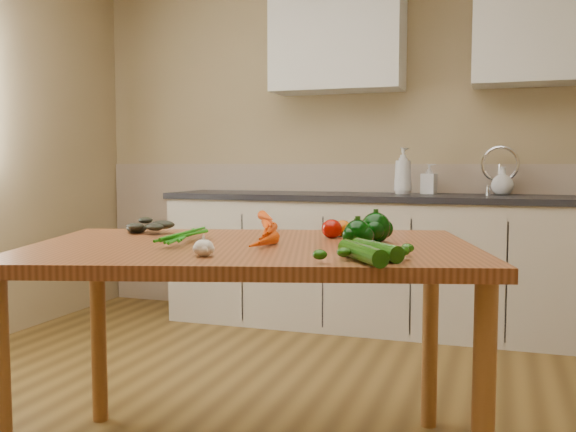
{
  "coord_description": "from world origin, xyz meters",
  "views": [
    {
      "loc": [
        1.01,
        -2.04,
        1.1
      ],
      "look_at": [
        0.23,
        0.28,
        0.9
      ],
      "focal_mm": 40.0,
      "sensor_mm": 36.0,
      "label": 1
    }
  ],
  "objects_px": {
    "soap_bottle_b": "(429,179)",
    "leafy_greens": "(150,219)",
    "soap_bottle_a": "(403,171)",
    "garlic_bulb": "(204,248)",
    "table": "(252,270)",
    "zucchini_b": "(362,253)",
    "tomato_b": "(343,228)",
    "tomato_a": "(332,229)",
    "pepper_c": "(358,234)",
    "soap_bottle_c": "(502,181)",
    "tomato_c": "(371,229)",
    "pepper_a": "(356,234)",
    "pepper_b": "(376,228)",
    "carrot_bunch": "(241,232)",
    "zucchini_a": "(376,250)"
  },
  "relations": [
    {
      "from": "tomato_b",
      "to": "zucchini_a",
      "type": "bearing_deg",
      "value": -66.35
    },
    {
      "from": "soap_bottle_a",
      "to": "soap_bottle_b",
      "type": "distance_m",
      "value": 0.18
    },
    {
      "from": "pepper_a",
      "to": "pepper_c",
      "type": "distance_m",
      "value": 0.03
    },
    {
      "from": "soap_bottle_c",
      "to": "garlic_bulb",
      "type": "bearing_deg",
      "value": -135.11
    },
    {
      "from": "pepper_c",
      "to": "soap_bottle_b",
      "type": "bearing_deg",
      "value": 90.32
    },
    {
      "from": "soap_bottle_c",
      "to": "tomato_c",
      "type": "relative_size",
      "value": 2.56
    },
    {
      "from": "table",
      "to": "soap_bottle_a",
      "type": "distance_m",
      "value": 2.26
    },
    {
      "from": "table",
      "to": "pepper_c",
      "type": "relative_size",
      "value": 18.98
    },
    {
      "from": "pepper_c",
      "to": "tomato_a",
      "type": "distance_m",
      "value": 0.28
    },
    {
      "from": "soap_bottle_b",
      "to": "pepper_b",
      "type": "bearing_deg",
      "value": -167.5
    },
    {
      "from": "leafy_greens",
      "to": "zucchini_a",
      "type": "xyz_separation_m",
      "value": [
        1.0,
        -0.41,
        -0.03
      ]
    },
    {
      "from": "table",
      "to": "zucchini_a",
      "type": "relative_size",
      "value": 7.96
    },
    {
      "from": "pepper_b",
      "to": "zucchini_b",
      "type": "height_order",
      "value": "pepper_b"
    },
    {
      "from": "table",
      "to": "zucchini_a",
      "type": "xyz_separation_m",
      "value": [
        0.48,
        -0.21,
        0.12
      ]
    },
    {
      "from": "soap_bottle_b",
      "to": "table",
      "type": "bearing_deg",
      "value": -177.61
    },
    {
      "from": "soap_bottle_b",
      "to": "tomato_b",
      "type": "bearing_deg",
      "value": -171.91
    },
    {
      "from": "soap_bottle_c",
      "to": "tomato_c",
      "type": "distance_m",
      "value": 2.05
    },
    {
      "from": "table",
      "to": "zucchini_b",
      "type": "bearing_deg",
      "value": -47.83
    },
    {
      "from": "table",
      "to": "soap_bottle_b",
      "type": "xyz_separation_m",
      "value": [
        0.36,
        2.28,
        0.27
      ]
    },
    {
      "from": "tomato_c",
      "to": "zucchini_a",
      "type": "height_order",
      "value": "tomato_c"
    },
    {
      "from": "leafy_greens",
      "to": "soap_bottle_a",
      "type": "bearing_deg",
      "value": 70.45
    },
    {
      "from": "soap_bottle_c",
      "to": "leafy_greens",
      "type": "distance_m",
      "value": 2.51
    },
    {
      "from": "soap_bottle_a",
      "to": "soap_bottle_b",
      "type": "relative_size",
      "value": 1.53
    },
    {
      "from": "garlic_bulb",
      "to": "tomato_a",
      "type": "distance_m",
      "value": 0.63
    },
    {
      "from": "soap_bottle_a",
      "to": "tomato_c",
      "type": "relative_size",
      "value": 4.34
    },
    {
      "from": "tomato_a",
      "to": "soap_bottle_c",
      "type": "bearing_deg",
      "value": 73.69
    },
    {
      "from": "pepper_a",
      "to": "soap_bottle_a",
      "type": "bearing_deg",
      "value": 94.41
    },
    {
      "from": "garlic_bulb",
      "to": "tomato_a",
      "type": "xyz_separation_m",
      "value": [
        0.25,
        0.58,
        0.01
      ]
    },
    {
      "from": "leafy_greens",
      "to": "garlic_bulb",
      "type": "height_order",
      "value": "leafy_greens"
    },
    {
      "from": "pepper_b",
      "to": "tomato_c",
      "type": "bearing_deg",
      "value": 107.14
    },
    {
      "from": "garlic_bulb",
      "to": "leafy_greens",
      "type": "bearing_deg",
      "value": 133.15
    },
    {
      "from": "leafy_greens",
      "to": "pepper_a",
      "type": "relative_size",
      "value": 2.66
    },
    {
      "from": "soap_bottle_b",
      "to": "zucchini_b",
      "type": "relative_size",
      "value": 0.79
    },
    {
      "from": "table",
      "to": "pepper_a",
      "type": "distance_m",
      "value": 0.39
    },
    {
      "from": "soap_bottle_b",
      "to": "leafy_greens",
      "type": "xyz_separation_m",
      "value": [
        -0.88,
        -2.08,
        -0.12
      ]
    },
    {
      "from": "zucchini_a",
      "to": "tomato_c",
      "type": "bearing_deg",
      "value": 102.73
    },
    {
      "from": "zucchini_a",
      "to": "soap_bottle_b",
      "type": "bearing_deg",
      "value": 92.76
    },
    {
      "from": "soap_bottle_c",
      "to": "pepper_a",
      "type": "distance_m",
      "value": 2.32
    },
    {
      "from": "zucchini_b",
      "to": "carrot_bunch",
      "type": "bearing_deg",
      "value": 149.33
    },
    {
      "from": "table",
      "to": "soap_bottle_b",
      "type": "distance_m",
      "value": 2.33
    },
    {
      "from": "tomato_c",
      "to": "pepper_a",
      "type": "bearing_deg",
      "value": -89.4
    },
    {
      "from": "pepper_c",
      "to": "tomato_b",
      "type": "distance_m",
      "value": 0.32
    },
    {
      "from": "soap_bottle_a",
      "to": "garlic_bulb",
      "type": "relative_size",
      "value": 5.0
    },
    {
      "from": "carrot_bunch",
      "to": "leafy_greens",
      "type": "xyz_separation_m",
      "value": [
        -0.48,
        0.19,
        0.02
      ]
    },
    {
      "from": "tomato_b",
      "to": "tomato_a",
      "type": "bearing_deg",
      "value": -112.47
    },
    {
      "from": "zucchini_b",
      "to": "garlic_bulb",
      "type": "bearing_deg",
      "value": -174.18
    },
    {
      "from": "pepper_a",
      "to": "soap_bottle_c",
      "type": "bearing_deg",
      "value": 78.45
    },
    {
      "from": "zucchini_b",
      "to": "soap_bottle_a",
      "type": "bearing_deg",
      "value": 95.87
    },
    {
      "from": "garlic_bulb",
      "to": "pepper_b",
      "type": "distance_m",
      "value": 0.67
    },
    {
      "from": "carrot_bunch",
      "to": "tomato_b",
      "type": "relative_size",
      "value": 4.11
    }
  ]
}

